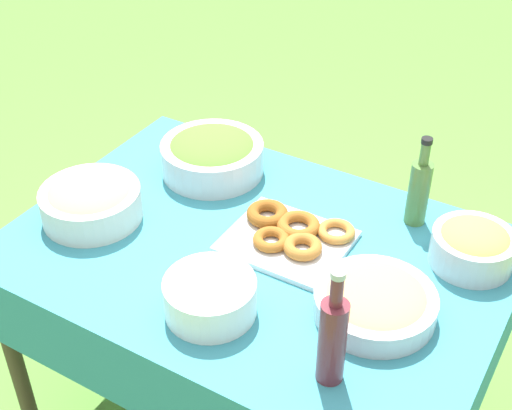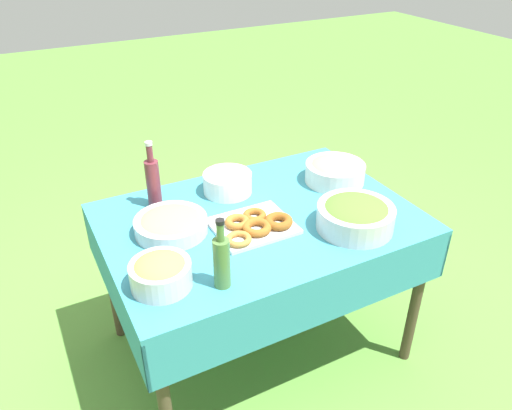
{
  "view_description": "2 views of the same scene",
  "coord_description": "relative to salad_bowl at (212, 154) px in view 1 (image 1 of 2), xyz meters",
  "views": [
    {
      "loc": [
        -0.77,
        1.3,
        2.03
      ],
      "look_at": [
        0.02,
        -0.04,
        0.89
      ],
      "focal_mm": 50.0,
      "sensor_mm": 36.0,
      "label": 1
    },
    {
      "loc": [
        -0.86,
        -1.62,
        1.94
      ],
      "look_at": [
        -0.04,
        -0.05,
        0.88
      ],
      "focal_mm": 35.0,
      "sensor_mm": 36.0,
      "label": 2
    }
  ],
  "objects": [
    {
      "name": "pasta_bowl",
      "position": [
        0.17,
        0.38,
        -0.0
      ],
      "size": [
        0.29,
        0.29,
        0.12
      ],
      "color": "silver",
      "rests_on": "picnic_table"
    },
    {
      "name": "salad_bowl",
      "position": [
        0.0,
        0.0,
        0.0
      ],
      "size": [
        0.32,
        0.32,
        0.12
      ],
      "color": "silver",
      "rests_on": "picnic_table"
    },
    {
      "name": "olive_bowl",
      "position": [
        -0.84,
        0.02,
        -0.01
      ],
      "size": [
        0.22,
        0.22,
        0.11
      ],
      "color": "silver",
      "rests_on": "picnic_table"
    },
    {
      "name": "donut_platter",
      "position": [
        -0.38,
        0.18,
        -0.04
      ],
      "size": [
        0.34,
        0.29,
        0.05
      ],
      "color": "silver",
      "rests_on": "picnic_table"
    },
    {
      "name": "picnic_table",
      "position": [
        -0.31,
        0.26,
        -0.16
      ],
      "size": [
        1.34,
        0.94,
        0.78
      ],
      "color": "teal",
      "rests_on": "ground_plane"
    },
    {
      "name": "wine_bottle",
      "position": [
        -0.68,
        0.56,
        0.06
      ],
      "size": [
        0.06,
        0.06,
        0.31
      ],
      "color": "maroon",
      "rests_on": "picnic_table"
    },
    {
      "name": "bread_bowl",
      "position": [
        -0.69,
        0.33,
        -0.02
      ],
      "size": [
        0.3,
        0.3,
        0.08
      ],
      "color": "silver",
      "rests_on": "picnic_table"
    },
    {
      "name": "olive_oil_bottle",
      "position": [
        -0.64,
        -0.08,
        0.05
      ],
      "size": [
        0.06,
        0.06,
        0.28
      ],
      "color": "#4C7238",
      "rests_on": "picnic_table"
    },
    {
      "name": "plate_stack",
      "position": [
        -0.34,
        0.53,
        -0.02
      ],
      "size": [
        0.23,
        0.23,
        0.1
      ],
      "color": "white",
      "rests_on": "picnic_table"
    }
  ]
}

